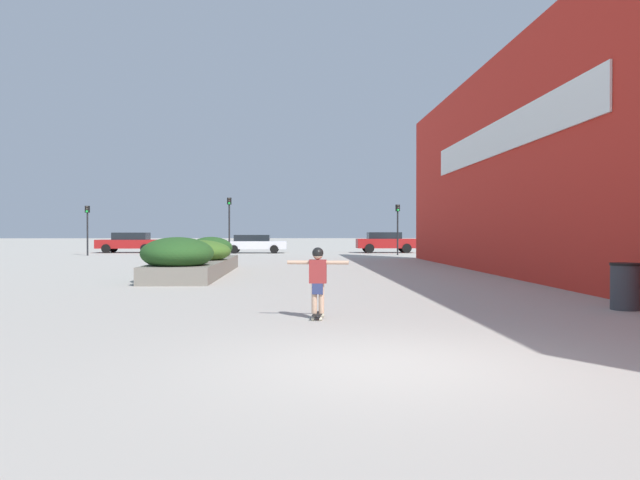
{
  "coord_description": "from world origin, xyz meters",
  "views": [
    {
      "loc": [
        -1.19,
        -7.2,
        1.55
      ],
      "look_at": [
        -0.42,
        10.8,
        1.32
      ],
      "focal_mm": 35.0,
      "sensor_mm": 36.0,
      "label": 1
    }
  ],
  "objects_px": {
    "car_rightmost": "(129,242)",
    "car_center_left": "(386,242)",
    "trash_bin": "(625,286)",
    "traffic_light_right": "(398,221)",
    "car_leftmost": "(505,242)",
    "traffic_light_far_left": "(87,221)",
    "car_center_right": "(254,243)",
    "skateboard": "(318,315)",
    "skateboarder": "(318,273)",
    "traffic_light_left": "(229,217)"
  },
  "relations": [
    {
      "from": "skateboard",
      "to": "car_leftmost",
      "type": "distance_m",
      "value": 38.08
    },
    {
      "from": "skateboard",
      "to": "car_rightmost",
      "type": "relative_size",
      "value": 0.14
    },
    {
      "from": "trash_bin",
      "to": "traffic_light_left",
      "type": "distance_m",
      "value": 31.27
    },
    {
      "from": "car_center_right",
      "to": "traffic_light_right",
      "type": "relative_size",
      "value": 1.37
    },
    {
      "from": "car_center_left",
      "to": "traffic_light_right",
      "type": "distance_m",
      "value": 4.98
    },
    {
      "from": "skateboard",
      "to": "traffic_light_far_left",
      "type": "height_order",
      "value": "traffic_light_far_left"
    },
    {
      "from": "skateboarder",
      "to": "traffic_light_right",
      "type": "xyz_separation_m",
      "value": [
        6.6,
        30.59,
        1.51
      ]
    },
    {
      "from": "car_leftmost",
      "to": "car_rightmost",
      "type": "bearing_deg",
      "value": 87.29
    },
    {
      "from": "skateboarder",
      "to": "traffic_light_far_left",
      "type": "xyz_separation_m",
      "value": [
        -13.99,
        30.56,
        1.44
      ]
    },
    {
      "from": "traffic_light_left",
      "to": "car_rightmost",
      "type": "bearing_deg",
      "value": 143.93
    },
    {
      "from": "car_leftmost",
      "to": "traffic_light_right",
      "type": "height_order",
      "value": "traffic_light_right"
    },
    {
      "from": "trash_bin",
      "to": "traffic_light_far_left",
      "type": "bearing_deg",
      "value": 124.31
    },
    {
      "from": "skateboarder",
      "to": "car_center_right",
      "type": "height_order",
      "value": "car_center_right"
    },
    {
      "from": "skateboard",
      "to": "car_center_left",
      "type": "distance_m",
      "value": 35.93
    },
    {
      "from": "car_center_left",
      "to": "car_center_right",
      "type": "bearing_deg",
      "value": -87.72
    },
    {
      "from": "car_center_right",
      "to": "car_center_left",
      "type": "bearing_deg",
      "value": 92.28
    },
    {
      "from": "trash_bin",
      "to": "car_rightmost",
      "type": "bearing_deg",
      "value": 118.24
    },
    {
      "from": "trash_bin",
      "to": "car_center_left",
      "type": "xyz_separation_m",
      "value": [
        0.35,
        34.3,
        0.35
      ]
    },
    {
      "from": "car_center_left",
      "to": "skateboard",
      "type": "bearing_deg",
      "value": -10.44
    },
    {
      "from": "skateboarder",
      "to": "car_center_left",
      "type": "bearing_deg",
      "value": 87.19
    },
    {
      "from": "trash_bin",
      "to": "car_center_right",
      "type": "xyz_separation_m",
      "value": [
        -9.48,
        33.9,
        0.25
      ]
    },
    {
      "from": "skateboard",
      "to": "traffic_light_far_left",
      "type": "relative_size",
      "value": 0.19
    },
    {
      "from": "car_rightmost",
      "to": "traffic_light_left",
      "type": "bearing_deg",
      "value": -126.07
    },
    {
      "from": "skateboard",
      "to": "trash_bin",
      "type": "bearing_deg",
      "value": 17.15
    },
    {
      "from": "skateboarder",
      "to": "car_leftmost",
      "type": "height_order",
      "value": "car_leftmost"
    },
    {
      "from": "car_leftmost",
      "to": "traffic_light_far_left",
      "type": "relative_size",
      "value": 1.32
    },
    {
      "from": "skateboard",
      "to": "trash_bin",
      "type": "xyz_separation_m",
      "value": [
        6.16,
        1.03,
        0.4
      ]
    },
    {
      "from": "car_center_right",
      "to": "car_rightmost",
      "type": "relative_size",
      "value": 1.03
    },
    {
      "from": "car_leftmost",
      "to": "car_center_right",
      "type": "distance_m",
      "value": 18.68
    },
    {
      "from": "car_rightmost",
      "to": "car_center_left",
      "type": "bearing_deg",
      "value": -92.47
    },
    {
      "from": "car_center_right",
      "to": "traffic_light_right",
      "type": "bearing_deg",
      "value": 66.31
    },
    {
      "from": "car_center_right",
      "to": "skateboard",
      "type": "bearing_deg",
      "value": 5.42
    },
    {
      "from": "car_center_left",
      "to": "traffic_light_far_left",
      "type": "relative_size",
      "value": 1.36
    },
    {
      "from": "trash_bin",
      "to": "traffic_light_left",
      "type": "bearing_deg",
      "value": 110.3
    },
    {
      "from": "trash_bin",
      "to": "car_center_right",
      "type": "relative_size",
      "value": 0.2
    },
    {
      "from": "skateboarder",
      "to": "car_center_right",
      "type": "xyz_separation_m",
      "value": [
        -3.32,
        34.94,
        -0.09
      ]
    },
    {
      "from": "car_leftmost",
      "to": "traffic_light_far_left",
      "type": "height_order",
      "value": "traffic_light_far_left"
    },
    {
      "from": "car_leftmost",
      "to": "car_center_right",
      "type": "relative_size",
      "value": 0.93
    },
    {
      "from": "car_center_right",
      "to": "trash_bin",
      "type": "bearing_deg",
      "value": 15.62
    },
    {
      "from": "trash_bin",
      "to": "traffic_light_right",
      "type": "relative_size",
      "value": 0.27
    },
    {
      "from": "car_leftmost",
      "to": "skateboarder",
      "type": "bearing_deg",
      "value": 156.19
    },
    {
      "from": "car_leftmost",
      "to": "car_rightmost",
      "type": "distance_m",
      "value": 28.1
    },
    {
      "from": "car_center_right",
      "to": "traffic_light_far_left",
      "type": "relative_size",
      "value": 1.42
    },
    {
      "from": "car_center_left",
      "to": "traffic_light_far_left",
      "type": "height_order",
      "value": "traffic_light_far_left"
    },
    {
      "from": "traffic_light_right",
      "to": "car_center_right",
      "type": "bearing_deg",
      "value": 156.31
    },
    {
      "from": "skateboarder",
      "to": "car_rightmost",
      "type": "bearing_deg",
      "value": 116.99
    },
    {
      "from": "skateboarder",
      "to": "skateboard",
      "type": "bearing_deg",
      "value": 97.63
    },
    {
      "from": "trash_bin",
      "to": "traffic_light_right",
      "type": "height_order",
      "value": "traffic_light_right"
    },
    {
      "from": "trash_bin",
      "to": "traffic_light_right",
      "type": "xyz_separation_m",
      "value": [
        0.43,
        29.55,
        1.86
      ]
    },
    {
      "from": "skateboard",
      "to": "car_center_right",
      "type": "relative_size",
      "value": 0.13
    }
  ]
}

